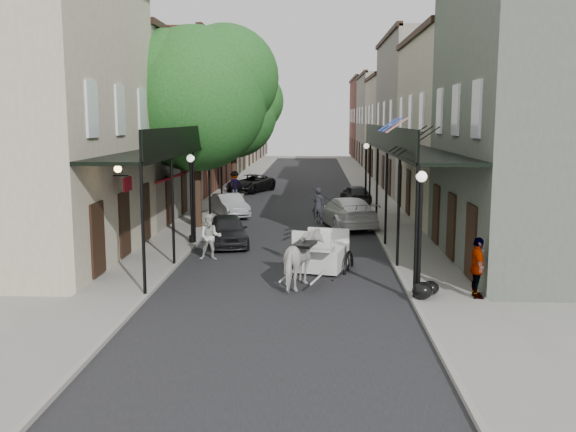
# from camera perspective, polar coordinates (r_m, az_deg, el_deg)

# --- Properties ---
(ground) EXTENTS (140.00, 140.00, 0.00)m
(ground) POSITION_cam_1_polar(r_m,az_deg,el_deg) (21.11, -0.54, -5.90)
(ground) COLOR gray
(ground) RESTS_ON ground
(road) EXTENTS (8.00, 90.00, 0.01)m
(road) POSITION_cam_1_polar(r_m,az_deg,el_deg) (40.76, 0.91, 1.21)
(road) COLOR black
(road) RESTS_ON ground
(sidewalk_left) EXTENTS (2.20, 90.00, 0.12)m
(sidewalk_left) POSITION_cam_1_polar(r_m,az_deg,el_deg) (41.19, -6.06, 1.32)
(sidewalk_left) COLOR gray
(sidewalk_left) RESTS_ON ground
(sidewalk_right) EXTENTS (2.20, 90.00, 0.12)m
(sidewalk_right) POSITION_cam_1_polar(r_m,az_deg,el_deg) (40.93, 7.93, 1.24)
(sidewalk_right) COLOR gray
(sidewalk_right) RESTS_ON ground
(building_row_left) EXTENTS (5.00, 80.00, 10.50)m
(building_row_left) POSITION_cam_1_polar(r_m,az_deg,el_deg) (51.31, -8.52, 8.54)
(building_row_left) COLOR #BAB195
(building_row_left) RESTS_ON ground
(building_row_right) EXTENTS (5.00, 80.00, 10.50)m
(building_row_right) POSITION_cam_1_polar(r_m,az_deg,el_deg) (50.96, 11.06, 8.47)
(building_row_right) COLOR gray
(building_row_right) RESTS_ON ground
(gallery_left) EXTENTS (2.20, 18.05, 4.88)m
(gallery_left) POSITION_cam_1_polar(r_m,az_deg,el_deg) (28.02, -9.68, 5.99)
(gallery_left) COLOR black
(gallery_left) RESTS_ON sidewalk_left
(gallery_right) EXTENTS (2.20, 18.05, 4.88)m
(gallery_right) POSITION_cam_1_polar(r_m,az_deg,el_deg) (27.66, 10.23, 5.94)
(gallery_right) COLOR black
(gallery_right) RESTS_ON sidewalk_right
(tree_near) EXTENTS (7.31, 6.80, 9.63)m
(tree_near) POSITION_cam_1_polar(r_m,az_deg,el_deg) (31.04, -7.46, 10.79)
(tree_near) COLOR #382619
(tree_near) RESTS_ON sidewalk_left
(tree_far) EXTENTS (6.45, 6.00, 8.61)m
(tree_far) POSITION_cam_1_polar(r_m,az_deg,el_deg) (44.89, -4.42, 9.34)
(tree_far) COLOR #382619
(tree_far) RESTS_ON sidewalk_left
(lamppost_right_near) EXTENTS (0.32, 0.32, 3.71)m
(lamppost_right_near) POSITION_cam_1_polar(r_m,az_deg,el_deg) (18.93, 11.63, -1.44)
(lamppost_right_near) COLOR black
(lamppost_right_near) RESTS_ON sidewalk_right
(lamppost_left) EXTENTS (0.32, 0.32, 3.71)m
(lamppost_left) POSITION_cam_1_polar(r_m,az_deg,el_deg) (27.09, -8.58, 1.67)
(lamppost_left) COLOR black
(lamppost_left) RESTS_ON sidewalk_left
(lamppost_right_far) EXTENTS (0.32, 0.32, 3.71)m
(lamppost_right_far) POSITION_cam_1_polar(r_m,az_deg,el_deg) (38.65, 6.94, 3.79)
(lamppost_right_far) COLOR black
(lamppost_right_far) RESTS_ON sidewalk_right
(horse) EXTENTS (1.50, 2.33, 1.82)m
(horse) POSITION_cam_1_polar(r_m,az_deg,el_deg) (20.26, 1.36, -3.88)
(horse) COLOR beige
(horse) RESTS_ON ground
(carriage) EXTENTS (2.29, 2.98, 3.04)m
(carriage) POSITION_cam_1_polar(r_m,az_deg,el_deg) (22.89, 3.31, -1.73)
(carriage) COLOR black
(carriage) RESTS_ON ground
(pedestrian_walking) EXTENTS (0.93, 0.77, 1.75)m
(pedestrian_walking) POSITION_cam_1_polar(r_m,az_deg,el_deg) (24.38, -6.93, -1.87)
(pedestrian_walking) COLOR beige
(pedestrian_walking) RESTS_ON ground
(pedestrian_sidewalk_left) EXTENTS (1.23, 0.83, 1.76)m
(pedestrian_sidewalk_left) POSITION_cam_1_polar(r_m,az_deg,el_deg) (42.22, -4.75, 2.81)
(pedestrian_sidewalk_left) COLOR gray
(pedestrian_sidewalk_left) RESTS_ON sidewalk_left
(pedestrian_sidewalk_right) EXTENTS (0.49, 1.07, 1.80)m
(pedestrian_sidewalk_right) POSITION_cam_1_polar(r_m,az_deg,el_deg) (19.48, 16.49, -4.43)
(pedestrian_sidewalk_right) COLOR gray
(pedestrian_sidewalk_right) RESTS_ON sidewalk_right
(car_left_near) EXTENTS (2.31, 4.07, 1.30)m
(car_left_near) POSITION_cam_1_polar(r_m,az_deg,el_deg) (27.10, -5.38, -1.26)
(car_left_near) COLOR black
(car_left_near) RESTS_ON ground
(car_left_mid) EXTENTS (2.73, 3.95, 1.23)m
(car_left_mid) POSITION_cam_1_polar(r_m,az_deg,el_deg) (35.03, -5.24, 0.95)
(car_left_mid) COLOR #97969B
(car_left_mid) RESTS_ON ground
(car_left_far) EXTENTS (3.70, 5.00, 1.26)m
(car_left_far) POSITION_cam_1_polar(r_m,az_deg,el_deg) (46.49, -3.35, 2.91)
(car_left_far) COLOR black
(car_left_far) RESTS_ON ground
(car_right_near) EXTENTS (3.29, 5.47, 1.48)m
(car_right_near) POSITION_cam_1_polar(r_m,az_deg,el_deg) (31.65, 5.19, 0.35)
(car_right_near) COLOR white
(car_right_near) RESTS_ON ground
(car_right_far) EXTENTS (2.02, 3.75, 1.21)m
(car_right_far) POSITION_cam_1_polar(r_m,az_deg,el_deg) (40.28, 6.03, 1.94)
(car_right_far) COLOR black
(car_right_far) RESTS_ON ground
(trash_bags) EXTENTS (0.86, 1.01, 0.51)m
(trash_bags) POSITION_cam_1_polar(r_m,az_deg,el_deg) (19.31, 12.13, -6.40)
(trash_bags) COLOR black
(trash_bags) RESTS_ON sidewalk_right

